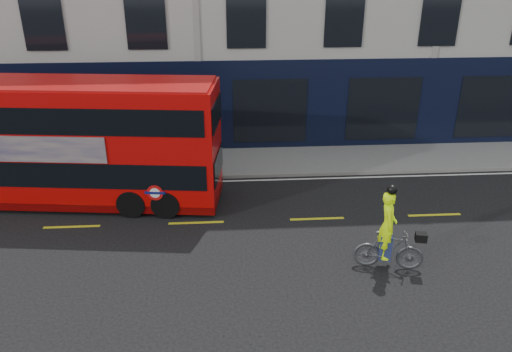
{
  "coord_description": "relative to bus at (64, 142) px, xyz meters",
  "views": [
    {
      "loc": [
        1.0,
        -12.87,
        8.07
      ],
      "look_at": [
        1.96,
        1.48,
        1.63
      ],
      "focal_mm": 35.0,
      "sensor_mm": 36.0,
      "label": 1
    }
  ],
  "objects": [
    {
      "name": "lane_dashes",
      "position": [
        4.46,
        -1.96,
        -2.19
      ],
      "size": [
        58.0,
        0.12,
        0.01
      ],
      "primitive_type": null,
      "color": "gold",
      "rests_on": "ground"
    },
    {
      "name": "kerb",
      "position": [
        4.46,
        1.54,
        -2.13
      ],
      "size": [
        60.0,
        0.12,
        0.13
      ],
      "primitive_type": "cube",
      "color": "slate",
      "rests_on": "ground"
    },
    {
      "name": "pavement",
      "position": [
        4.46,
        3.04,
        -2.14
      ],
      "size": [
        60.0,
        3.0,
        0.12
      ],
      "primitive_type": "cube",
      "color": "gray",
      "rests_on": "ground"
    },
    {
      "name": "road_edge_line",
      "position": [
        4.46,
        1.24,
        -2.19
      ],
      "size": [
        58.0,
        0.1,
        0.01
      ],
      "primitive_type": "cube",
      "color": "silver",
      "rests_on": "ground"
    },
    {
      "name": "cyclist",
      "position": [
        9.87,
        -4.86,
        -1.34
      ],
      "size": [
        1.98,
        0.93,
        2.55
      ],
      "rotation": [
        0.0,
        0.0,
        -0.21
      ],
      "color": "#4C4F52",
      "rests_on": "ground"
    },
    {
      "name": "ground",
      "position": [
        4.46,
        -3.46,
        -2.2
      ],
      "size": [
        120.0,
        120.0,
        0.0
      ],
      "primitive_type": "plane",
      "color": "black",
      "rests_on": "ground"
    },
    {
      "name": "bus",
      "position": [
        0.0,
        0.0,
        0.0
      ],
      "size": [
        10.82,
        3.62,
        4.28
      ],
      "rotation": [
        0.0,
        0.0,
        -0.12
      ],
      "color": "#C40807",
      "rests_on": "ground"
    }
  ]
}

